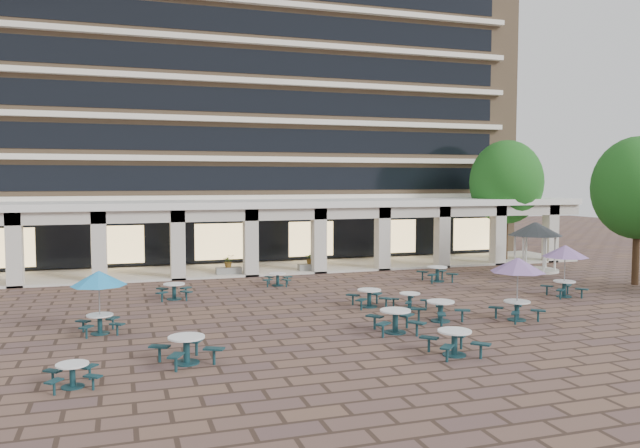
# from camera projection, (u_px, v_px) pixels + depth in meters

# --- Properties ---
(ground) EXTENTS (120.00, 120.00, 0.00)m
(ground) POSITION_uv_depth(u_px,v_px,m) (361.00, 317.00, 25.78)
(ground) COLOR brown
(ground) RESTS_ON ground
(apartment_building) EXTENTS (40.00, 15.50, 25.20)m
(apartment_building) POSITION_uv_depth(u_px,v_px,m) (243.00, 92.00, 49.09)
(apartment_building) COLOR #8B6E4F
(apartment_building) RESTS_ON ground
(retail_arcade) EXTENTS (42.00, 6.60, 4.40)m
(retail_arcade) POSITION_uv_depth(u_px,v_px,m) (276.00, 222.00, 39.63)
(retail_arcade) COLOR white
(retail_arcade) RESTS_ON ground
(picnic_table_0) EXTENTS (1.62, 1.62, 0.66)m
(picnic_table_0) POSITION_uv_depth(u_px,v_px,m) (72.00, 373.00, 17.03)
(picnic_table_0) COLOR #163A44
(picnic_table_0) RESTS_ON ground
(picnic_table_1) EXTENTS (2.15, 2.15, 0.87)m
(picnic_table_1) POSITION_uv_depth(u_px,v_px,m) (395.00, 319.00, 23.13)
(picnic_table_1) COLOR #163A44
(picnic_table_1) RESTS_ON ground
(picnic_table_2) EXTENTS (1.85, 1.85, 0.82)m
(picnic_table_2) POSITION_uv_depth(u_px,v_px,m) (454.00, 340.00, 20.14)
(picnic_table_2) COLOR #163A44
(picnic_table_2) RESTS_ON ground
(picnic_table_4) EXTENTS (2.02, 2.02, 2.33)m
(picnic_table_4) POSITION_uv_depth(u_px,v_px,m) (99.00, 281.00, 22.87)
(picnic_table_4) COLOR #163A44
(picnic_table_4) RESTS_ON ground
(picnic_table_5) EXTENTS (2.28, 2.28, 0.85)m
(picnic_table_5) POSITION_uv_depth(u_px,v_px,m) (187.00, 347.00, 19.25)
(picnic_table_5) COLOR #163A44
(picnic_table_5) RESTS_ON ground
(picnic_table_6) EXTENTS (2.20, 2.20, 2.54)m
(picnic_table_6) POSITION_uv_depth(u_px,v_px,m) (518.00, 267.00, 25.10)
(picnic_table_6) COLOR #163A44
(picnic_table_6) RESTS_ON ground
(picnic_table_7) EXTENTS (2.23, 2.23, 0.83)m
(picnic_table_7) POSITION_uv_depth(u_px,v_px,m) (440.00, 309.00, 24.99)
(picnic_table_7) COLOR #163A44
(picnic_table_7) RESTS_ON ground
(picnic_table_8) EXTENTS (1.80, 1.80, 0.76)m
(picnic_table_8) POSITION_uv_depth(u_px,v_px,m) (174.00, 290.00, 29.64)
(picnic_table_8) COLOR #163A44
(picnic_table_8) RESTS_ON ground
(picnic_table_9) EXTENTS (1.83, 1.83, 0.80)m
(picnic_table_9) POSITION_uv_depth(u_px,v_px,m) (369.00, 296.00, 27.86)
(picnic_table_9) COLOR #163A44
(picnic_table_9) RESTS_ON ground
(picnic_table_10) EXTENTS (1.80, 1.80, 0.69)m
(picnic_table_10) POSITION_uv_depth(u_px,v_px,m) (410.00, 299.00, 27.53)
(picnic_table_10) COLOR #163A44
(picnic_table_10) RESTS_ON ground
(picnic_table_11) EXTENTS (2.17, 2.17, 2.51)m
(picnic_table_11) POSITION_uv_depth(u_px,v_px,m) (565.00, 253.00, 30.19)
(picnic_table_11) COLOR #163A44
(picnic_table_11) RESTS_ON ground
(picnic_table_12) EXTENTS (1.82, 1.82, 0.69)m
(picnic_table_12) POSITION_uv_depth(u_px,v_px,m) (278.00, 278.00, 33.50)
(picnic_table_12) COLOR #163A44
(picnic_table_12) RESTS_ON ground
(picnic_table_13) EXTENTS (1.94, 1.94, 0.84)m
(picnic_table_13) POSITION_uv_depth(u_px,v_px,m) (437.00, 273.00, 34.89)
(picnic_table_13) COLOR #163A44
(picnic_table_13) RESTS_ON ground
(gazebo) EXTENTS (3.29, 3.29, 3.06)m
(gazebo) POSITION_uv_depth(u_px,v_px,m) (535.00, 234.00, 38.69)
(gazebo) COLOR beige
(gazebo) RESTS_ON ground
(tree_east_a) EXTENTS (4.83, 4.83, 8.04)m
(tree_east_a) POSITION_uv_depth(u_px,v_px,m) (638.00, 188.00, 33.51)
(tree_east_a) COLOR #3F2919
(tree_east_a) RESTS_ON ground
(tree_east_c) EXTENTS (5.09, 5.09, 8.47)m
(tree_east_c) POSITION_uv_depth(u_px,v_px,m) (506.00, 182.00, 43.57)
(tree_east_c) COLOR #3F2919
(tree_east_c) RESTS_ON ground
(planter_left) EXTENTS (1.50, 0.61, 1.26)m
(planter_left) POSITION_uv_depth(u_px,v_px,m) (229.00, 267.00, 36.98)
(planter_left) COLOR gray
(planter_left) RESTS_ON ground
(planter_right) EXTENTS (1.50, 0.76, 1.23)m
(planter_right) POSITION_uv_depth(u_px,v_px,m) (310.00, 264.00, 38.53)
(planter_right) COLOR gray
(planter_right) RESTS_ON ground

